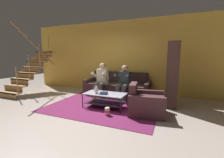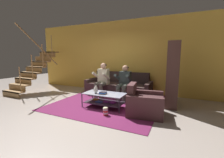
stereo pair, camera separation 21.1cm
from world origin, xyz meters
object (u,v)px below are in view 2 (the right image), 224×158
(couch, at_px, (118,87))
(person_seated_left, at_px, (102,79))
(book_stack, at_px, (103,93))
(popcorn_tub, at_px, (105,111))
(armchair, at_px, (144,104))
(vase, at_px, (96,90))
(coffee_table, at_px, (104,98))
(person_seated_right, at_px, (124,81))
(bookshelf, at_px, (174,79))

(couch, relative_size, person_seated_left, 2.01)
(book_stack, bearing_deg, popcorn_tub, -55.09)
(book_stack, relative_size, armchair, 0.23)
(couch, distance_m, vase, 1.63)
(person_seated_left, distance_m, coffee_table, 1.21)
(book_stack, distance_m, armchair, 1.18)
(coffee_table, xyz_separation_m, book_stack, (0.01, -0.10, 0.18))
(person_seated_left, relative_size, coffee_table, 1.03)
(couch, height_order, popcorn_tub, couch)
(coffee_table, distance_m, popcorn_tub, 0.64)
(coffee_table, height_order, popcorn_tub, coffee_table)
(coffee_table, relative_size, popcorn_tub, 5.53)
(book_stack, xyz_separation_m, popcorn_tub, (0.30, -0.44, -0.34))
(popcorn_tub, bearing_deg, vase, 141.53)
(book_stack, bearing_deg, person_seated_left, 119.89)
(person_seated_left, relative_size, armchair, 1.27)
(person_seated_left, bearing_deg, coffee_table, -58.14)
(person_seated_right, xyz_separation_m, book_stack, (-0.23, -1.06, -0.20))
(vase, height_order, popcorn_tub, vase)
(coffee_table, bearing_deg, person_seated_right, 75.72)
(person_seated_right, distance_m, vase, 1.18)
(bookshelf, relative_size, popcorn_tub, 8.73)
(coffee_table, height_order, vase, vase)
(vase, bearing_deg, person_seated_left, 109.57)
(bookshelf, distance_m, popcorn_tub, 2.31)
(person_seated_right, height_order, popcorn_tub, person_seated_right)
(person_seated_right, relative_size, popcorn_tub, 5.43)
(couch, relative_size, armchair, 2.55)
(coffee_table, height_order, bookshelf, bookshelf)
(person_seated_right, height_order, book_stack, person_seated_right)
(couch, distance_m, coffee_table, 1.51)
(coffee_table, distance_m, vase, 0.35)
(couch, height_order, vase, couch)
(vase, distance_m, bookshelf, 2.37)
(coffee_table, bearing_deg, bookshelf, 30.84)
(vase, xyz_separation_m, armchair, (1.40, 0.06, -0.25))
(vase, bearing_deg, coffee_table, 26.94)
(popcorn_tub, bearing_deg, bookshelf, 47.26)
(person_seated_left, distance_m, armchair, 2.09)
(vase, bearing_deg, bookshelf, 30.44)
(person_seated_left, bearing_deg, vase, -70.43)
(coffee_table, xyz_separation_m, armchair, (1.18, -0.05, -0.00))
(couch, distance_m, armchair, 2.06)
(armchair, relative_size, popcorn_tub, 4.49)
(armchair, bearing_deg, couch, 131.12)
(coffee_table, height_order, book_stack, book_stack)
(person_seated_left, distance_m, person_seated_right, 0.85)
(person_seated_right, relative_size, armchair, 1.21)
(couch, xyz_separation_m, armchair, (1.36, -1.55, -0.02))
(couch, xyz_separation_m, bookshelf, (1.99, -0.42, 0.53))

